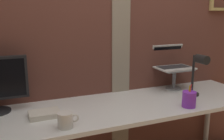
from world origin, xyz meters
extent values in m
cube|color=brown|center=(0.00, 0.44, 1.17)|extent=(3.25, 0.12, 2.35)
cube|color=gray|center=(0.02, 0.37, 1.17)|extent=(0.16, 0.01, 2.35)
cube|color=tan|center=(1.08, 0.36, 1.45)|extent=(0.30, 0.03, 0.03)
cube|color=white|center=(-0.15, 0.06, 0.73)|extent=(2.37, 0.63, 0.03)
cylinder|color=#B2B2B7|center=(0.98, 0.32, 0.36)|extent=(0.05, 0.05, 0.72)
cylinder|color=gray|center=(0.49, 0.26, 0.75)|extent=(0.14, 0.14, 0.01)
cylinder|color=gray|center=(0.49, 0.26, 0.84)|extent=(0.03, 0.03, 0.17)
cube|color=gray|center=(0.49, 0.26, 0.93)|extent=(0.28, 0.22, 0.01)
cube|color=silver|center=(0.49, 0.26, 0.94)|extent=(0.32, 0.22, 0.01)
cube|color=#2D2D30|center=(0.49, 0.27, 0.95)|extent=(0.28, 0.13, 0.00)
cube|color=silver|center=(0.49, 0.40, 1.04)|extent=(0.32, 0.07, 0.19)
cube|color=black|center=(0.49, 0.39, 1.04)|extent=(0.29, 0.05, 0.16)
cylinder|color=black|center=(0.53, 0.06, 0.75)|extent=(0.12, 0.12, 0.02)
cylinder|color=black|center=(0.53, 0.06, 0.92)|extent=(0.02, 0.02, 0.32)
cylinder|color=black|center=(0.53, -0.03, 1.06)|extent=(0.07, 0.11, 0.07)
cylinder|color=purple|center=(0.33, -0.16, 0.80)|extent=(0.10, 0.10, 0.11)
cylinder|color=yellow|center=(0.33, -0.15, 0.83)|extent=(0.02, 0.01, 0.15)
cylinder|color=purple|center=(0.35, -0.15, 0.82)|extent=(0.01, 0.01, 0.13)
cylinder|color=red|center=(0.33, -0.16, 0.84)|extent=(0.03, 0.02, 0.16)
cylinder|color=orange|center=(0.33, -0.16, 0.82)|extent=(0.02, 0.01, 0.13)
cylinder|color=silver|center=(-0.58, -0.16, 0.79)|extent=(0.09, 0.09, 0.09)
torus|color=silver|center=(-0.52, -0.16, 0.80)|extent=(0.05, 0.01, 0.05)
cube|color=silver|center=(-0.67, 0.06, 0.76)|extent=(0.20, 0.14, 0.03)
camera|label=1|loc=(-0.84, -1.55, 1.41)|focal=40.31mm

